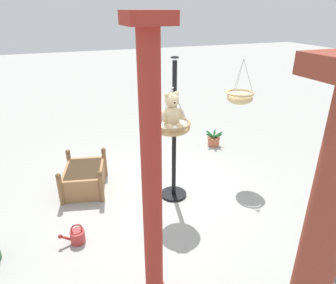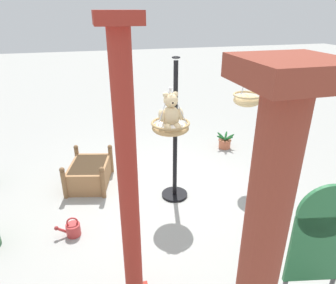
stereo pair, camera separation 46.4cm
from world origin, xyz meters
name	(u,v)px [view 1 (the left image)]	position (x,y,z in m)	size (l,w,h in m)	color
ground_plane	(166,197)	(0.00, 0.00, 0.00)	(40.00, 40.00, 0.00)	#9E9E99
display_pole_central	(174,158)	(-0.15, -0.02, 0.72)	(0.44, 0.44, 2.34)	black
hanging_basket_with_teddy	(171,127)	(0.00, 0.23, 1.38)	(0.57, 0.57, 0.68)	tan
teddy_bear	(172,113)	(0.00, 0.25, 1.60)	(0.36, 0.33, 0.53)	#D1B789
hanging_basket_left_high	(240,97)	(-1.48, -0.28, 1.55)	(0.48, 0.48, 0.78)	tan
greenhouse_pillar_right	(152,196)	(0.84, 1.88, 1.43)	(0.34, 0.34, 2.96)	#9E2D23
wooden_planter_box	(85,177)	(1.25, -0.78, 0.23)	(0.92, 1.09, 0.58)	#9E7047
potted_plant_tall_leafy	(329,195)	(-2.22, 1.28, 0.32)	(0.33, 0.33, 0.62)	#AD563D
potted_plant_conical_shrub	(214,140)	(-1.80, -1.61, 0.14)	(0.45, 0.40, 0.35)	#BC6042
display_sign_board	(332,225)	(-1.00, 2.30, 0.88)	(0.60, 0.16, 1.49)	#286B3D
watering_can	(77,236)	(1.53, 0.57, 0.10)	(0.35, 0.20, 0.30)	#B23333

